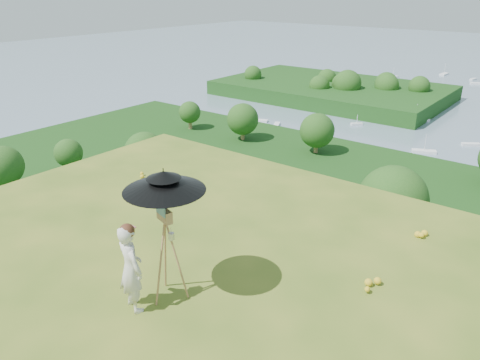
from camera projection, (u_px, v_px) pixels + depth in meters
The scene contains 7 objects.
ground at pixel (149, 317), 7.36m from camera, with size 14.00×14.00×0.00m, color #42641C.
peninsula at pixel (332, 83), 173.97m from camera, with size 90.00×60.00×12.00m, color #15380F, non-canonical shape.
wildflowers at pixel (160, 306), 7.52m from camera, with size 10.00×10.50×0.12m, color yellow, non-canonical shape.
painter at pixel (131, 268), 7.29m from camera, with size 0.55×0.36×1.50m, color beige.
field_easel at pixel (167, 250), 7.52m from camera, with size 0.67×0.67×1.76m, color #94633E, non-canonical shape.
sun_umbrella at pixel (165, 194), 7.16m from camera, with size 1.28×1.28×0.84m, color black, non-canonical shape.
painter_cap at pixel (127, 228), 7.02m from camera, with size 0.22×0.27×0.10m, color #C46E6B, non-canonical shape.
Camera 1 is at (4.79, -3.83, 4.83)m, focal length 35.00 mm.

